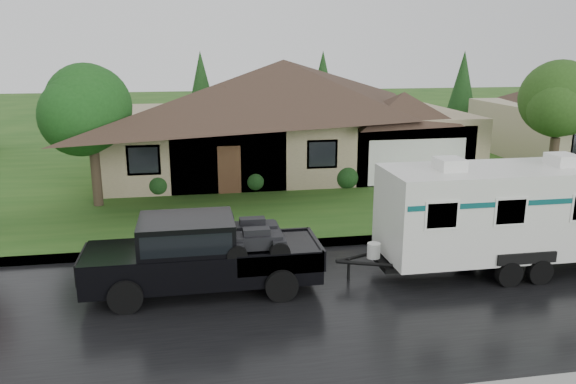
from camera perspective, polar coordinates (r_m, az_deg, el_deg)
name	(u,v)px	position (r m, az deg, el deg)	size (l,w,h in m)	color
ground	(296,273)	(16.47, 0.84, -8.28)	(140.00, 140.00, 0.00)	#255119
road	(311,303)	(14.68, 2.34, -11.24)	(140.00, 8.00, 0.01)	black
curb	(283,245)	(18.51, -0.48, -5.40)	(140.00, 0.50, 0.15)	gray
lawn	(244,166)	(30.70, -4.45, 2.65)	(140.00, 26.00, 0.15)	#255119
house_main	(290,102)	(29.34, 0.16, 9.09)	(19.44, 10.80, 6.90)	#9B8669
tree_left_green	(91,112)	(23.34, -19.42, 7.69)	(3.30, 3.30, 5.45)	#382B1E
tree_right_green	(560,105)	(26.68, 25.87, 7.99)	(3.36, 3.36, 5.56)	#382B1E
shrub_row	(301,178)	(25.35, 1.33, 1.47)	(13.60, 1.00, 1.00)	#143814
pickup_truck	(199,252)	(15.19, -9.06, -6.04)	(6.15, 2.34, 2.05)	black
travel_trailer	(505,210)	(17.41, 21.22, -1.73)	(7.58, 2.66, 3.40)	silver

